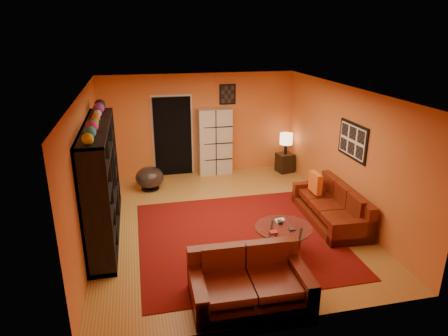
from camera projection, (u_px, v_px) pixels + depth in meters
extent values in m
plane|color=olive|center=(225.00, 221.00, 8.01)|extent=(6.00, 6.00, 0.00)
plane|color=white|center=(225.00, 91.00, 7.15)|extent=(6.00, 6.00, 0.00)
plane|color=orange|center=(199.00, 124.00, 10.34)|extent=(6.00, 0.00, 6.00)
plane|color=orange|center=(279.00, 235.00, 4.82)|extent=(6.00, 0.00, 6.00)
plane|color=orange|center=(87.00, 169.00, 7.07)|extent=(0.00, 6.00, 6.00)
plane|color=orange|center=(345.00, 151.00, 8.10)|extent=(0.00, 6.00, 6.00)
cube|color=#530A09|center=(238.00, 237.00, 7.39)|extent=(3.60, 3.60, 0.01)
cube|color=black|center=(173.00, 137.00, 10.25)|extent=(0.95, 0.10, 2.04)
cube|color=black|center=(353.00, 141.00, 7.72)|extent=(0.03, 1.00, 0.70)
cube|color=black|center=(228.00, 94.00, 10.23)|extent=(0.42, 0.03, 0.52)
cube|color=black|center=(102.00, 181.00, 7.20)|extent=(0.45, 3.00, 2.10)
imported|color=black|center=(105.00, 183.00, 7.23)|extent=(1.01, 0.13, 0.58)
cube|color=#4D150A|center=(329.00, 213.00, 7.97)|extent=(0.94, 2.10, 0.32)
cube|color=#4D150A|center=(346.00, 200.00, 7.94)|extent=(0.27, 2.07, 0.85)
cube|color=#4D150A|center=(352.00, 229.00, 7.05)|extent=(0.85, 0.22, 0.62)
cube|color=#4D150A|center=(312.00, 189.00, 8.80)|extent=(0.85, 0.22, 0.62)
cube|color=#4D150A|center=(342.00, 212.00, 7.34)|extent=(0.65, 0.58, 0.12)
cube|color=#4D150A|center=(329.00, 199.00, 7.86)|extent=(0.65, 0.58, 0.12)
cube|color=#4D150A|center=(318.00, 188.00, 8.39)|extent=(0.65, 0.58, 0.12)
cube|color=#4D150A|center=(250.00, 291.00, 5.62)|extent=(1.68, 1.03, 0.32)
cube|color=#4D150A|center=(243.00, 259.00, 5.91)|extent=(1.66, 0.22, 0.85)
cube|color=#4D150A|center=(300.00, 276.00, 5.71)|extent=(0.20, 1.00, 0.62)
cube|color=#4D150A|center=(198.00, 289.00, 5.43)|extent=(0.20, 1.00, 0.62)
cube|color=#4D150A|center=(274.00, 271.00, 5.54)|extent=(0.65, 0.79, 0.12)
cube|color=#4D150A|center=(228.00, 277.00, 5.42)|extent=(0.65, 0.79, 0.12)
cube|color=orange|center=(315.00, 183.00, 8.27)|extent=(0.12, 0.42, 0.42)
cylinder|color=silver|center=(283.00, 227.00, 6.72)|extent=(0.97, 0.97, 0.02)
cylinder|color=black|center=(300.00, 239.00, 6.84)|extent=(0.05, 0.05, 0.47)
cylinder|color=black|center=(270.00, 233.00, 7.03)|extent=(0.05, 0.05, 0.47)
cylinder|color=black|center=(278.00, 249.00, 6.54)|extent=(0.05, 0.05, 0.47)
cube|color=beige|center=(215.00, 142.00, 10.38)|extent=(0.87, 0.41, 1.72)
cylinder|color=black|center=(150.00, 188.00, 9.58)|extent=(0.44, 0.44, 0.03)
cylinder|color=black|center=(150.00, 185.00, 9.55)|extent=(0.06, 0.06, 0.15)
ellipsoid|color=#433C3B|center=(150.00, 177.00, 9.48)|extent=(0.68, 0.68, 0.51)
cube|color=black|center=(285.00, 163.00, 10.69)|extent=(0.47, 0.47, 0.50)
cylinder|color=black|center=(286.00, 149.00, 10.56)|extent=(0.08, 0.08, 0.27)
cylinder|color=#EEBA82|center=(286.00, 139.00, 10.47)|extent=(0.33, 0.33, 0.29)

